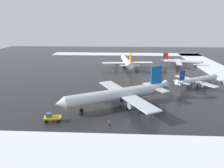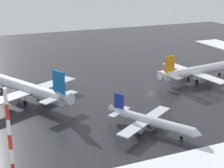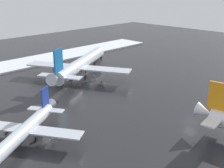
# 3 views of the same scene
# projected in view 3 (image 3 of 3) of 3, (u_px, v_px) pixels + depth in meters

# --- Properties ---
(ground_plane) EXTENTS (240.00, 240.00, 0.00)m
(ground_plane) POSITION_uv_depth(u_px,v_px,m) (191.00, 121.00, 59.12)
(ground_plane) COLOR #232326
(snow_bank_left) EXTENTS (14.00, 116.00, 0.51)m
(snow_bank_left) POSITION_uv_depth(u_px,v_px,m) (29.00, 62.00, 103.75)
(snow_bank_left) COLOR white
(snow_bank_left) RESTS_ON ground_plane
(airplane_parked_starboard) EXTENTS (30.96, 36.28, 11.75)m
(airplane_parked_starboard) POSITION_uv_depth(u_px,v_px,m) (81.00, 64.00, 87.27)
(airplane_parked_starboard) COLOR silver
(airplane_parked_starboard) RESTS_ON ground_plane
(airplane_far_rear) EXTENTS (19.40, 22.63, 7.54)m
(airplane_far_rear) POSITION_uv_depth(u_px,v_px,m) (23.00, 132.00, 49.69)
(airplane_far_rear) COLOR silver
(airplane_far_rear) RESTS_ON ground_plane
(pushback_tug) EXTENTS (2.88, 4.87, 2.50)m
(pushback_tug) POSITION_uv_depth(u_px,v_px,m) (97.00, 56.00, 108.54)
(pushback_tug) COLOR gold
(pushback_tug) RESTS_ON ground_plane
(ground_crew_beside_wing) EXTENTS (0.36, 0.36, 1.71)m
(ground_crew_beside_wing) POSITION_uv_depth(u_px,v_px,m) (60.00, 63.00, 99.22)
(ground_crew_beside_wing) COLOR black
(ground_crew_beside_wing) RESTS_ON ground_plane
(ground_crew_by_nose_gear) EXTENTS (0.36, 0.36, 1.71)m
(ground_crew_by_nose_gear) POSITION_uv_depth(u_px,v_px,m) (86.00, 76.00, 85.57)
(ground_crew_by_nose_gear) COLOR black
(ground_crew_by_nose_gear) RESTS_ON ground_plane
(traffic_cone_near_nose) EXTENTS (0.36, 0.36, 0.55)m
(traffic_cone_near_nose) POSITION_uv_depth(u_px,v_px,m) (80.00, 85.00, 79.98)
(traffic_cone_near_nose) COLOR orange
(traffic_cone_near_nose) RESTS_ON ground_plane
(traffic_cone_mid_line) EXTENTS (0.36, 0.36, 0.55)m
(traffic_cone_mid_line) POSITION_uv_depth(u_px,v_px,m) (95.00, 77.00, 86.31)
(traffic_cone_mid_line) COLOR orange
(traffic_cone_mid_line) RESTS_ON ground_plane
(traffic_cone_wingtip_side) EXTENTS (0.36, 0.36, 0.55)m
(traffic_cone_wingtip_side) POSITION_uv_depth(u_px,v_px,m) (102.00, 80.00, 83.59)
(traffic_cone_wingtip_side) COLOR orange
(traffic_cone_wingtip_side) RESTS_ON ground_plane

